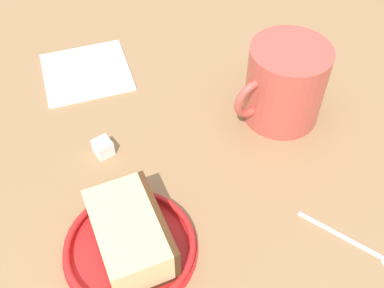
# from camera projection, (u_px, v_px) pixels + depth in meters

# --- Properties ---
(ground_plane) EXTENTS (1.46, 1.46, 0.04)m
(ground_plane) POSITION_uv_depth(u_px,v_px,m) (193.00, 198.00, 0.52)
(ground_plane) COLOR #936D47
(small_plate) EXTENTS (0.13, 0.13, 0.01)m
(small_plate) POSITION_uv_depth(u_px,v_px,m) (130.00, 247.00, 0.45)
(small_plate) COLOR red
(small_plate) RESTS_ON ground_plane
(cake_slice) EXTENTS (0.07, 0.10, 0.05)m
(cake_slice) POSITION_uv_depth(u_px,v_px,m) (130.00, 234.00, 0.43)
(cake_slice) COLOR #472814
(cake_slice) RESTS_ON small_plate
(tea_mug) EXTENTS (0.12, 0.09, 0.10)m
(tea_mug) POSITION_uv_depth(u_px,v_px,m) (285.00, 83.00, 0.54)
(tea_mug) COLOR #BF4C3F
(tea_mug) RESTS_ON ground_plane
(teaspoon) EXTENTS (0.08, 0.10, 0.01)m
(teaspoon) POSITION_uv_depth(u_px,v_px,m) (378.00, 253.00, 0.45)
(teaspoon) COLOR silver
(teaspoon) RESTS_ON ground_plane
(folded_napkin) EXTENTS (0.12, 0.11, 0.01)m
(folded_napkin) POSITION_uv_depth(u_px,v_px,m) (86.00, 71.00, 0.63)
(folded_napkin) COLOR white
(folded_napkin) RESTS_ON ground_plane
(sugar_cube) EXTENTS (0.02, 0.02, 0.02)m
(sugar_cube) POSITION_uv_depth(u_px,v_px,m) (103.00, 148.00, 0.53)
(sugar_cube) COLOR white
(sugar_cube) RESTS_ON ground_plane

